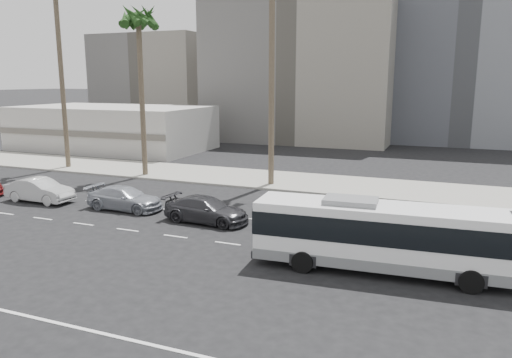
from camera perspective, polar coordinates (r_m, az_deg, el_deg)
The scene contains 12 objects.
ground at distance 23.52m, azimuth 3.38°, elevation -8.43°, with size 700.00×700.00×0.00m, color black.
sidewalk_north at distance 37.99m, azimuth 10.80°, elevation -0.77°, with size 120.00×7.00×0.15m, color gray.
commercial_low at distance 60.01m, azimuth -16.41°, elevation 5.76°, with size 22.00×12.16×5.00m.
midrise_beige_west at distance 68.67m, azimuth 5.90°, elevation 12.26°, with size 24.00×18.00×18.00m, color slate.
midrise_gray_center at distance 73.19m, azimuth 23.34°, elevation 14.49°, with size 20.00×20.00×26.00m, color #52555C.
midrise_beige_far at distance 84.01m, azimuth -10.76°, elevation 10.94°, with size 18.00×16.00×15.00m, color slate.
civic_tower at distance 272.90m, azimuth 20.71°, elevation 17.26°, with size 42.00×42.00×129.00m.
city_bus at distance 21.30m, azimuth 14.58°, elevation -6.31°, with size 10.93×3.08×3.10m.
car_a at distance 28.07m, azimuth -5.83°, elevation -3.59°, with size 5.05×2.05×1.47m, color #2E2E32.
car_b at distance 31.73m, azimuth -15.08°, elevation -2.18°, with size 4.98×2.02×1.45m, color gray.
car_c at distance 35.63m, azimuth -23.95°, elevation -1.21°, with size 4.77×1.66×1.57m, color #B7B7B7.
palm_mid at distance 41.99m, azimuth -13.58°, elevation 17.39°, with size 4.51×4.51×13.94m.
Camera 1 is at (6.90, -21.01, 8.00)m, focal length 34.23 mm.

